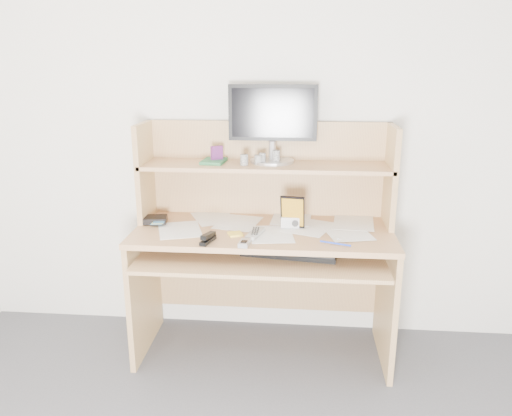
# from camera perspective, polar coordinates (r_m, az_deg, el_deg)

# --- Properties ---
(back_wall) EXTENTS (3.60, 0.04, 2.50)m
(back_wall) POSITION_cam_1_polar(r_m,az_deg,el_deg) (2.91, 1.34, 8.98)
(back_wall) COLOR silver
(back_wall) RESTS_ON floor
(desk) EXTENTS (1.40, 0.70, 1.30)m
(desk) POSITION_cam_1_polar(r_m,az_deg,el_deg) (2.81, 0.94, -2.99)
(desk) COLOR tan
(desk) RESTS_ON floor
(paper_clutter) EXTENTS (1.32, 0.54, 0.01)m
(paper_clutter) POSITION_cam_1_polar(r_m,az_deg,el_deg) (2.71, 0.82, -2.39)
(paper_clutter) COLOR white
(paper_clutter) RESTS_ON desk
(keyboard) EXTENTS (0.52, 0.25, 0.03)m
(keyboard) POSITION_cam_1_polar(r_m,az_deg,el_deg) (2.64, 3.87, -4.95)
(keyboard) COLOR black
(keyboard) RESTS_ON desk
(tv_remote) EXTENTS (0.09, 0.18, 0.02)m
(tv_remote) POSITION_cam_1_polar(r_m,az_deg,el_deg) (2.61, -0.08, -2.89)
(tv_remote) COLOR #A6A6A1
(tv_remote) RESTS_ON paper_clutter
(flip_phone) EXTENTS (0.06, 0.10, 0.02)m
(flip_phone) POSITION_cam_1_polar(r_m,az_deg,el_deg) (2.47, -1.34, -3.95)
(flip_phone) COLOR #BABABD
(flip_phone) RESTS_ON paper_clutter
(stapler) EXTENTS (0.07, 0.14, 0.04)m
(stapler) POSITION_cam_1_polar(r_m,az_deg,el_deg) (2.52, -5.52, -3.38)
(stapler) COLOR black
(stapler) RESTS_ON paper_clutter
(wallet) EXTENTS (0.14, 0.12, 0.03)m
(wallet) POSITION_cam_1_polar(r_m,az_deg,el_deg) (2.86, -11.44, -1.28)
(wallet) COLOR black
(wallet) RESTS_ON paper_clutter
(sticky_note_pad) EXTENTS (0.09, 0.09, 0.01)m
(sticky_note_pad) POSITION_cam_1_polar(r_m,az_deg,el_deg) (2.63, -2.38, -2.98)
(sticky_note_pad) COLOR yellow
(sticky_note_pad) RESTS_ON desk
(digital_camera) EXTENTS (0.10, 0.04, 0.06)m
(digital_camera) POSITION_cam_1_polar(r_m,az_deg,el_deg) (2.72, 3.91, -1.62)
(digital_camera) COLOR #B5B5B7
(digital_camera) RESTS_ON paper_clutter
(game_case) EXTENTS (0.13, 0.03, 0.18)m
(game_case) POSITION_cam_1_polar(r_m,az_deg,el_deg) (2.69, 4.20, -0.46)
(game_case) COLOR black
(game_case) RESTS_ON paper_clutter
(blue_pen) EXTENTS (0.15, 0.06, 0.01)m
(blue_pen) POSITION_cam_1_polar(r_m,az_deg,el_deg) (2.51, 9.06, -4.02)
(blue_pen) COLOR #1936C1
(blue_pen) RESTS_ON paper_clutter
(card_box) EXTENTS (0.07, 0.05, 0.09)m
(card_box) POSITION_cam_1_polar(r_m,az_deg,el_deg) (2.81, -4.51, 6.14)
(card_box) COLOR maroon
(card_box) RESTS_ON desk
(shelf_book) EXTENTS (0.14, 0.18, 0.02)m
(shelf_book) POSITION_cam_1_polar(r_m,az_deg,el_deg) (2.81, -4.85, 5.35)
(shelf_book) COLOR #307854
(shelf_book) RESTS_ON desk
(chip_stack_a) EXTENTS (0.04, 0.04, 0.06)m
(chip_stack_a) POSITION_cam_1_polar(r_m,az_deg,el_deg) (2.73, -1.35, 5.52)
(chip_stack_a) COLOR black
(chip_stack_a) RESTS_ON desk
(chip_stack_b) EXTENTS (0.04, 0.04, 0.06)m
(chip_stack_b) POSITION_cam_1_polar(r_m,az_deg,el_deg) (2.77, 0.73, 5.68)
(chip_stack_b) COLOR white
(chip_stack_b) RESTS_ON desk
(chip_stack_c) EXTENTS (0.06, 0.06, 0.05)m
(chip_stack_c) POSITION_cam_1_polar(r_m,az_deg,el_deg) (2.75, 0.27, 5.52)
(chip_stack_c) COLOR black
(chip_stack_c) RESTS_ON desk
(chip_stack_d) EXTENTS (0.05, 0.05, 0.07)m
(chip_stack_d) POSITION_cam_1_polar(r_m,az_deg,el_deg) (2.78, 2.32, 5.86)
(chip_stack_d) COLOR white
(chip_stack_d) RESTS_ON desk
(monitor) EXTENTS (0.49, 0.25, 0.43)m
(monitor) POSITION_cam_1_polar(r_m,az_deg,el_deg) (2.81, 1.92, 9.90)
(monitor) COLOR silver
(monitor) RESTS_ON desk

